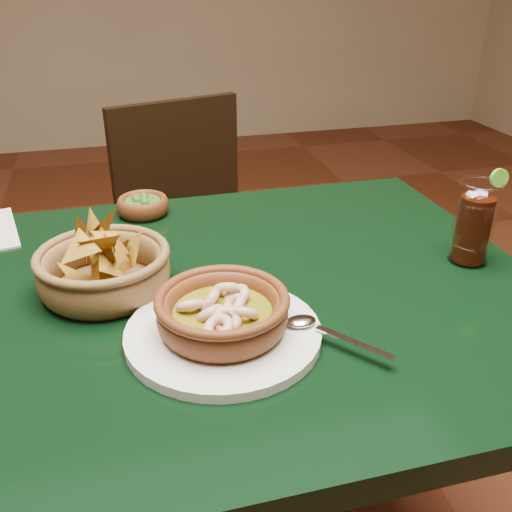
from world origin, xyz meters
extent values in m
cube|color=black|center=(0.00, 0.00, 0.73)|extent=(1.20, 0.80, 0.04)
cylinder|color=black|center=(0.54, 0.34, 0.35)|extent=(0.06, 0.06, 0.71)
cube|color=black|center=(0.18, 0.64, 0.43)|extent=(0.50, 0.50, 0.04)
cylinder|color=black|center=(0.07, 0.43, 0.22)|extent=(0.03, 0.03, 0.43)
cylinder|color=black|center=(0.40, 0.52, 0.22)|extent=(0.03, 0.03, 0.43)
cylinder|color=black|center=(-0.03, 0.76, 0.22)|extent=(0.03, 0.03, 0.43)
cylinder|color=black|center=(0.30, 0.85, 0.22)|extent=(0.03, 0.03, 0.43)
cube|color=black|center=(0.13, 0.81, 0.66)|extent=(0.38, 0.14, 0.42)
cylinder|color=silver|center=(0.06, -0.13, 0.76)|extent=(0.27, 0.27, 0.01)
cylinder|color=#502410|center=(0.06, -0.13, 0.77)|extent=(0.16, 0.16, 0.01)
torus|color=#502410|center=(0.06, -0.13, 0.79)|extent=(0.20, 0.20, 0.04)
torus|color=#502410|center=(0.06, -0.13, 0.81)|extent=(0.18, 0.18, 0.01)
cylinder|color=#5E5C0E|center=(0.06, -0.13, 0.79)|extent=(0.14, 0.14, 0.01)
torus|color=#D1A68E|center=(0.08, -0.13, 0.80)|extent=(0.05, 0.05, 0.04)
torus|color=#D1A68E|center=(0.09, -0.11, 0.80)|extent=(0.05, 0.06, 0.04)
torus|color=#D1A68E|center=(0.08, -0.09, 0.80)|extent=(0.06, 0.05, 0.05)
torus|color=#D1A68E|center=(0.05, -0.11, 0.80)|extent=(0.04, 0.06, 0.05)
torus|color=#D1A68E|center=(0.02, -0.11, 0.80)|extent=(0.05, 0.05, 0.04)
torus|color=#D1A68E|center=(0.05, -0.14, 0.80)|extent=(0.06, 0.05, 0.05)
torus|color=#D1A68E|center=(0.05, -0.18, 0.80)|extent=(0.06, 0.06, 0.03)
torus|color=#D1A68E|center=(0.06, -0.16, 0.80)|extent=(0.05, 0.05, 0.04)
torus|color=#D1A68E|center=(0.09, -0.15, 0.80)|extent=(0.04, 0.05, 0.04)
cube|color=silver|center=(0.22, -0.21, 0.77)|extent=(0.08, 0.10, 0.00)
ellipsoid|color=silver|center=(0.17, -0.15, 0.77)|extent=(0.04, 0.03, 0.01)
cylinder|color=brown|center=(-0.08, 0.04, 0.75)|extent=(0.17, 0.17, 0.01)
torus|color=brown|center=(-0.08, 0.04, 0.78)|extent=(0.24, 0.24, 0.06)
torus|color=brown|center=(-0.08, 0.04, 0.81)|extent=(0.20, 0.20, 0.01)
cone|color=#9D6F1C|center=(-0.11, 0.07, 0.83)|extent=(0.07, 0.06, 0.08)
cone|color=#9D6F1C|center=(-0.12, 0.04, 0.78)|extent=(0.08, 0.10, 0.06)
cone|color=#9D6F1C|center=(-0.08, 0.04, 0.79)|extent=(0.10, 0.09, 0.06)
cone|color=#9D6F1C|center=(-0.06, 0.09, 0.79)|extent=(0.10, 0.08, 0.08)
cone|color=#9D6F1C|center=(-0.10, 0.10, 0.83)|extent=(0.05, 0.10, 0.10)
cone|color=#9D6F1C|center=(-0.09, 0.08, 0.79)|extent=(0.10, 0.07, 0.08)
cone|color=#9D6F1C|center=(-0.11, 0.02, 0.84)|extent=(0.07, 0.08, 0.06)
cone|color=#9D6F1C|center=(-0.05, 0.04, 0.80)|extent=(0.06, 0.08, 0.08)
cone|color=#9D6F1C|center=(-0.08, 0.03, 0.84)|extent=(0.10, 0.07, 0.08)
cone|color=#9D6F1C|center=(-0.08, 0.02, 0.80)|extent=(0.07, 0.10, 0.08)
cone|color=#9D6F1C|center=(-0.08, 0.07, 0.81)|extent=(0.11, 0.06, 0.09)
cone|color=#9D6F1C|center=(-0.08, 0.09, 0.84)|extent=(0.09, 0.07, 0.08)
cone|color=#9D6F1C|center=(-0.09, 0.05, 0.83)|extent=(0.09, 0.07, 0.07)
cone|color=#9D6F1C|center=(-0.10, 0.03, 0.78)|extent=(0.04, 0.09, 0.08)
cone|color=#9D6F1C|center=(-0.11, 0.07, 0.83)|extent=(0.02, 0.10, 0.10)
cone|color=#9D6F1C|center=(-0.07, 0.06, 0.80)|extent=(0.10, 0.04, 0.10)
cone|color=#9D6F1C|center=(-0.07, 0.04, 0.82)|extent=(0.02, 0.10, 0.10)
cone|color=#9D6F1C|center=(-0.04, 0.05, 0.82)|extent=(0.04, 0.09, 0.08)
cylinder|color=#502410|center=(0.00, 0.33, 0.75)|extent=(0.09, 0.09, 0.01)
torus|color=#502410|center=(0.00, 0.33, 0.77)|extent=(0.12, 0.12, 0.04)
cylinder|color=#214714|center=(0.00, 0.33, 0.78)|extent=(0.07, 0.07, 0.01)
sphere|color=#214714|center=(-0.01, 0.33, 0.78)|extent=(0.02, 0.02, 0.02)
sphere|color=#214714|center=(0.00, 0.33, 0.78)|extent=(0.02, 0.02, 0.02)
sphere|color=#214714|center=(0.00, 0.31, 0.78)|extent=(0.02, 0.02, 0.02)
sphere|color=#214714|center=(-0.01, 0.34, 0.78)|extent=(0.02, 0.02, 0.02)
sphere|color=#214714|center=(0.00, 0.35, 0.78)|extent=(0.02, 0.02, 0.02)
cylinder|color=white|center=(0.51, -0.02, 0.75)|extent=(0.06, 0.06, 0.01)
torus|color=white|center=(0.51, -0.02, 0.82)|extent=(0.14, 0.14, 0.08)
cylinder|color=black|center=(0.51, -0.02, 0.81)|extent=(0.06, 0.06, 0.11)
cube|color=silver|center=(0.52, -0.02, 0.85)|extent=(0.02, 0.02, 0.02)
cube|color=silver|center=(0.52, -0.01, 0.86)|extent=(0.02, 0.03, 0.03)
cube|color=silver|center=(0.50, -0.02, 0.85)|extent=(0.03, 0.03, 0.02)
cube|color=silver|center=(0.52, -0.01, 0.86)|extent=(0.02, 0.02, 0.02)
cube|color=silver|center=(0.51, -0.01, 0.86)|extent=(0.02, 0.02, 0.02)
torus|color=white|center=(0.51, -0.02, 0.89)|extent=(0.07, 0.07, 0.00)
cylinder|color=#50A324|center=(0.55, -0.02, 0.90)|extent=(0.03, 0.01, 0.03)
camera|label=1|loc=(-0.06, -0.76, 1.20)|focal=40.00mm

